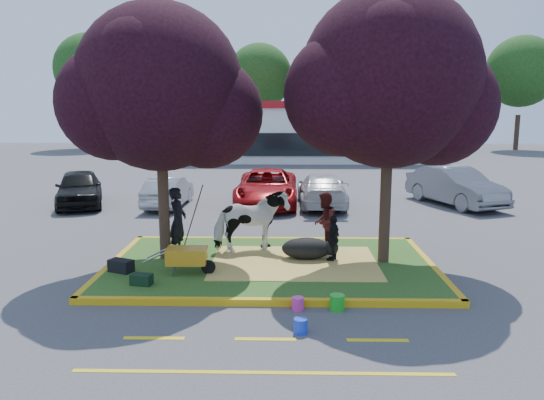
{
  "coord_description": "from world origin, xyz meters",
  "views": [
    {
      "loc": [
        0.31,
        -13.06,
        4.13
      ],
      "look_at": [
        0.02,
        0.5,
        1.69
      ],
      "focal_mm": 35.0,
      "sensor_mm": 36.0,
      "label": 1
    }
  ],
  "objects_px": {
    "handler": "(178,221)",
    "bucket_blue": "(301,326)",
    "calf": "(307,248)",
    "bucket_green": "(337,302)",
    "bucket_pink": "(298,304)",
    "cow": "(251,221)",
    "wheelbarrow": "(187,256)",
    "car_silver": "(168,192)",
    "car_black": "(79,188)"
  },
  "relations": [
    {
      "from": "bucket_green",
      "to": "car_black",
      "type": "height_order",
      "value": "car_black"
    },
    {
      "from": "bucket_green",
      "to": "bucket_pink",
      "type": "bearing_deg",
      "value": 180.0
    },
    {
      "from": "car_black",
      "to": "cow",
      "type": "bearing_deg",
      "value": -62.83
    },
    {
      "from": "car_black",
      "to": "wheelbarrow",
      "type": "bearing_deg",
      "value": -75.29
    },
    {
      "from": "cow",
      "to": "bucket_green",
      "type": "distance_m",
      "value": 4.41
    },
    {
      "from": "car_black",
      "to": "car_silver",
      "type": "distance_m",
      "value": 3.74
    },
    {
      "from": "bucket_pink",
      "to": "cow",
      "type": "bearing_deg",
      "value": 107.22
    },
    {
      "from": "cow",
      "to": "handler",
      "type": "height_order",
      "value": "handler"
    },
    {
      "from": "bucket_green",
      "to": "bucket_blue",
      "type": "relative_size",
      "value": 1.19
    },
    {
      "from": "calf",
      "to": "bucket_pink",
      "type": "xyz_separation_m",
      "value": [
        -0.31,
        -3.13,
        -0.3
      ]
    },
    {
      "from": "calf",
      "to": "wheelbarrow",
      "type": "relative_size",
      "value": 0.77
    },
    {
      "from": "bucket_pink",
      "to": "car_black",
      "type": "distance_m",
      "value": 14.22
    },
    {
      "from": "wheelbarrow",
      "to": "bucket_blue",
      "type": "bearing_deg",
      "value": -50.66
    },
    {
      "from": "wheelbarrow",
      "to": "bucket_blue",
      "type": "distance_m",
      "value": 3.96
    },
    {
      "from": "calf",
      "to": "wheelbarrow",
      "type": "xyz_separation_m",
      "value": [
        -2.9,
        -1.3,
        0.16
      ]
    },
    {
      "from": "cow",
      "to": "wheelbarrow",
      "type": "height_order",
      "value": "cow"
    },
    {
      "from": "calf",
      "to": "car_black",
      "type": "bearing_deg",
      "value": 150.68
    },
    {
      "from": "cow",
      "to": "car_silver",
      "type": "distance_m",
      "value": 8.16
    },
    {
      "from": "bucket_green",
      "to": "car_silver",
      "type": "bearing_deg",
      "value": 117.8
    },
    {
      "from": "calf",
      "to": "car_silver",
      "type": "height_order",
      "value": "car_silver"
    },
    {
      "from": "bucket_blue",
      "to": "bucket_green",
      "type": "bearing_deg",
      "value": 55.1
    },
    {
      "from": "bucket_green",
      "to": "car_silver",
      "type": "xyz_separation_m",
      "value": [
        -5.82,
        11.05,
        0.47
      ]
    },
    {
      "from": "bucket_green",
      "to": "bucket_blue",
      "type": "bearing_deg",
      "value": -124.9
    },
    {
      "from": "handler",
      "to": "bucket_blue",
      "type": "relative_size",
      "value": 6.62
    },
    {
      "from": "handler",
      "to": "bucket_green",
      "type": "xyz_separation_m",
      "value": [
        3.92,
        -3.51,
        -0.9
      ]
    },
    {
      "from": "wheelbarrow",
      "to": "car_silver",
      "type": "xyz_separation_m",
      "value": [
        -2.44,
        9.21,
        0.04
      ]
    },
    {
      "from": "wheelbarrow",
      "to": "bucket_green",
      "type": "bearing_deg",
      "value": -30.54
    },
    {
      "from": "calf",
      "to": "cow",
      "type": "bearing_deg",
      "value": 166.85
    },
    {
      "from": "handler",
      "to": "car_black",
      "type": "distance_m",
      "value": 9.54
    },
    {
      "from": "bucket_green",
      "to": "bucket_blue",
      "type": "height_order",
      "value": "bucket_green"
    },
    {
      "from": "cow",
      "to": "bucket_blue",
      "type": "bearing_deg",
      "value": 172.7
    },
    {
      "from": "car_black",
      "to": "car_silver",
      "type": "height_order",
      "value": "car_black"
    },
    {
      "from": "handler",
      "to": "bucket_green",
      "type": "relative_size",
      "value": 5.58
    },
    {
      "from": "handler",
      "to": "wheelbarrow",
      "type": "distance_m",
      "value": 1.82
    },
    {
      "from": "handler",
      "to": "bucket_green",
      "type": "distance_m",
      "value": 5.34
    },
    {
      "from": "bucket_blue",
      "to": "car_black",
      "type": "height_order",
      "value": "car_black"
    },
    {
      "from": "car_black",
      "to": "car_silver",
      "type": "xyz_separation_m",
      "value": [
        3.73,
        -0.15,
        -0.11
      ]
    },
    {
      "from": "cow",
      "to": "bucket_blue",
      "type": "height_order",
      "value": "cow"
    },
    {
      "from": "car_silver",
      "to": "bucket_green",
      "type": "bearing_deg",
      "value": 119.87
    },
    {
      "from": "calf",
      "to": "handler",
      "type": "relative_size",
      "value": 0.72
    },
    {
      "from": "bucket_green",
      "to": "wheelbarrow",
      "type": "bearing_deg",
      "value": 151.61
    },
    {
      "from": "calf",
      "to": "bucket_green",
      "type": "distance_m",
      "value": 3.18
    },
    {
      "from": "bucket_pink",
      "to": "bucket_blue",
      "type": "height_order",
      "value": "bucket_blue"
    },
    {
      "from": "calf",
      "to": "bucket_green",
      "type": "bearing_deg",
      "value": -68.77
    },
    {
      "from": "bucket_blue",
      "to": "car_silver",
      "type": "bearing_deg",
      "value": 112.52
    },
    {
      "from": "handler",
      "to": "bucket_blue",
      "type": "distance_m",
      "value": 5.67
    },
    {
      "from": "wheelbarrow",
      "to": "bucket_green",
      "type": "xyz_separation_m",
      "value": [
        3.39,
        -1.83,
        -0.43
      ]
    },
    {
      "from": "handler",
      "to": "bucket_blue",
      "type": "height_order",
      "value": "handler"
    },
    {
      "from": "calf",
      "to": "wheelbarrow",
      "type": "bearing_deg",
      "value": -143.48
    },
    {
      "from": "wheelbarrow",
      "to": "bucket_pink",
      "type": "distance_m",
      "value": 3.2
    }
  ]
}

